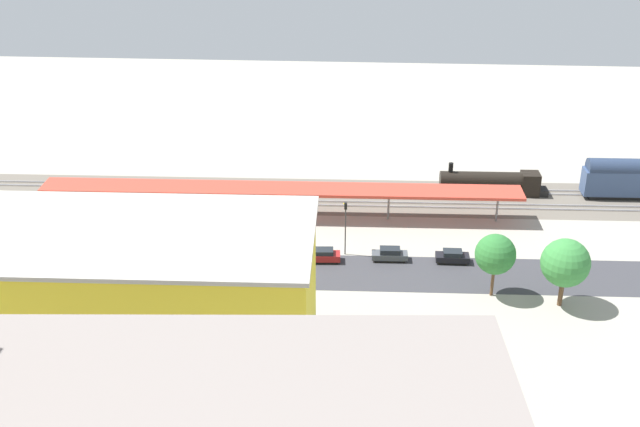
% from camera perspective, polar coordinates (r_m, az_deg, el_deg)
% --- Properties ---
extents(ground_plane, '(199.99, 199.99, 0.00)m').
position_cam_1_polar(ground_plane, '(103.11, -1.24, -3.34)').
color(ground_plane, '#9E998C').
rests_on(ground_plane, ground).
extents(rail_bed, '(125.26, 16.15, 0.01)m').
position_cam_1_polar(rail_bed, '(121.14, -0.45, 1.23)').
color(rail_bed, '#665E54').
rests_on(rail_bed, ground).
extents(street_asphalt, '(125.16, 11.70, 0.01)m').
position_cam_1_polar(street_asphalt, '(100.50, -1.39, -4.16)').
color(street_asphalt, '#38383D').
rests_on(street_asphalt, ground).
extents(track_rails, '(124.97, 9.71, 0.12)m').
position_cam_1_polar(track_rails, '(121.07, -0.45, 1.31)').
color(track_rails, '#9E9EA8').
rests_on(track_rails, ground).
extents(platform_canopy_near, '(67.96, 6.24, 4.59)m').
position_cam_1_polar(platform_canopy_near, '(112.88, -2.82, 1.74)').
color(platform_canopy_near, '#C63D2D').
rests_on(platform_canopy_near, ground).
extents(locomotive, '(16.36, 2.95, 4.93)m').
position_cam_1_polar(locomotive, '(124.19, 12.33, 2.12)').
color(locomotive, black).
rests_on(locomotive, ground).
extents(parked_car_0, '(4.28, 1.87, 1.64)m').
position_cam_1_polar(parked_car_0, '(103.66, 9.41, -3.08)').
color(parked_car_0, black).
rests_on(parked_car_0, ground).
extents(parked_car_1, '(4.64, 1.88, 1.72)m').
position_cam_1_polar(parked_car_1, '(103.14, 5.00, -2.95)').
color(parked_car_1, black).
rests_on(parked_car_1, ground).
extents(parked_car_2, '(4.13, 2.11, 1.72)m').
position_cam_1_polar(parked_car_2, '(102.47, 0.32, -3.04)').
color(parked_car_2, black).
rests_on(parked_car_2, ground).
extents(parked_car_3, '(4.68, 2.19, 1.77)m').
position_cam_1_polar(parked_car_3, '(104.07, -4.06, -2.62)').
color(parked_car_3, black).
rests_on(parked_car_3, ground).
extents(parked_car_4, '(4.69, 1.98, 1.84)m').
position_cam_1_polar(parked_car_4, '(105.22, -9.02, -2.55)').
color(parked_car_4, black).
rests_on(parked_car_4, ground).
extents(construction_building, '(36.76, 17.41, 16.65)m').
position_cam_1_polar(construction_building, '(78.99, -14.01, -6.90)').
color(construction_building, yellow).
rests_on(construction_building, ground).
extents(construction_roof_slab, '(37.37, 18.02, 0.40)m').
position_cam_1_polar(construction_roof_slab, '(74.91, -14.68, -1.36)').
color(construction_roof_slab, '#ADA89E').
rests_on(construction_roof_slab, construction_building).
extents(box_truck_0, '(10.26, 3.10, 3.19)m').
position_cam_1_polar(box_truck_0, '(97.36, -19.12, -5.67)').
color(box_truck_0, black).
rests_on(box_truck_0, ground).
extents(street_tree_0, '(4.39, 4.39, 6.98)m').
position_cam_1_polar(street_tree_0, '(102.32, -21.87, -2.55)').
color(street_tree_0, brown).
rests_on(street_tree_0, ground).
extents(street_tree_1, '(5.87, 5.87, 8.37)m').
position_cam_1_polar(street_tree_1, '(97.45, -12.33, -2.17)').
color(street_tree_1, brown).
rests_on(street_tree_1, ground).
extents(street_tree_3, '(5.61, 5.61, 8.39)m').
position_cam_1_polar(street_tree_3, '(95.06, 17.08, -3.40)').
color(street_tree_3, brown).
rests_on(street_tree_3, ground).
extents(street_tree_4, '(4.78, 4.78, 7.90)m').
position_cam_1_polar(street_tree_4, '(95.06, 12.39, -2.86)').
color(street_tree_4, brown).
rests_on(street_tree_4, ground).
extents(traffic_light, '(0.50, 0.36, 7.40)m').
position_cam_1_polar(traffic_light, '(102.37, 1.83, -0.52)').
color(traffic_light, '#333333').
rests_on(traffic_light, ground).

